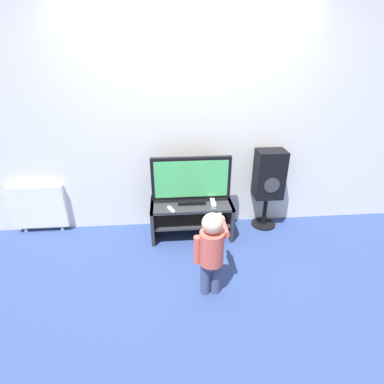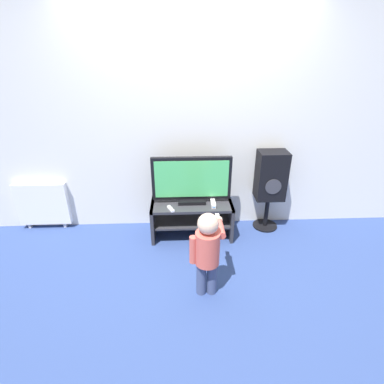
% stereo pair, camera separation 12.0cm
% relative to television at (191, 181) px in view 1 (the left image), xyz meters
% --- Properties ---
extents(ground_plane, '(16.00, 16.00, 0.00)m').
position_rel_television_xyz_m(ground_plane, '(0.00, -0.24, -0.69)').
color(ground_plane, navy).
extents(wall_back, '(10.00, 0.06, 2.60)m').
position_rel_television_xyz_m(wall_back, '(0.00, 0.28, 0.61)').
color(wall_back, silver).
rests_on(wall_back, ground_plane).
extents(tv_stand, '(0.92, 0.44, 0.43)m').
position_rel_television_xyz_m(tv_stand, '(0.00, -0.02, -0.41)').
color(tv_stand, '#2D2D33').
rests_on(tv_stand, ground_plane).
extents(television, '(0.88, 0.20, 0.53)m').
position_rel_television_xyz_m(television, '(0.00, 0.00, 0.00)').
color(television, black).
rests_on(television, tv_stand).
extents(game_console, '(0.05, 0.17, 0.04)m').
position_rel_television_xyz_m(game_console, '(0.23, -0.10, -0.24)').
color(game_console, white).
rests_on(game_console, tv_stand).
extents(remote_primary, '(0.08, 0.13, 0.03)m').
position_rel_television_xyz_m(remote_primary, '(-0.23, -0.18, -0.25)').
color(remote_primary, white).
rests_on(remote_primary, tv_stand).
extents(child, '(0.31, 0.47, 0.82)m').
position_rel_television_xyz_m(child, '(0.09, -0.96, -0.21)').
color(child, '#3F4C72').
rests_on(child, ground_plane).
extents(speaker_tower, '(0.33, 0.30, 0.97)m').
position_rel_television_xyz_m(speaker_tower, '(0.92, 0.11, -0.03)').
color(speaker_tower, black).
rests_on(speaker_tower, ground_plane).
extents(radiator, '(0.61, 0.08, 0.59)m').
position_rel_television_xyz_m(radiator, '(-1.77, 0.21, -0.37)').
color(radiator, white).
rests_on(radiator, ground_plane).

